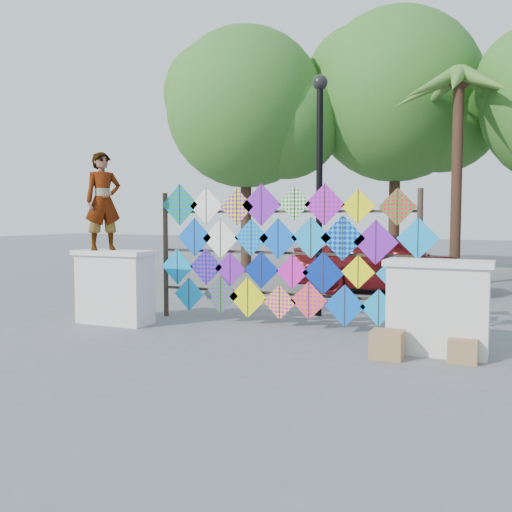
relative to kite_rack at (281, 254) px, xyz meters
The scene contains 12 objects.
ground 1.43m from the kite_rack, 93.87° to the right, with size 80.00×80.00×0.00m, color slate.
parapet_left 2.96m from the kite_rack, 161.36° to the right, with size 1.40×0.65×1.28m.
parapet_right 2.87m from the kite_rack, 19.28° to the right, with size 1.40×0.65×1.28m.
kite_rack is the anchor object (origin of this frame).
tree_west 10.29m from the kite_rack, 118.19° to the left, with size 5.85×5.20×8.01m.
tree_mid 11.26m from the kite_rack, 89.68° to the left, with size 6.30×5.60×8.61m.
palm_tree 8.45m from the kite_rack, 73.53° to the left, with size 3.62×3.62×5.83m.
vendor_woman 3.24m from the kite_rack, 162.66° to the right, with size 0.62×0.41×1.70m, color #99999E.
sedan 5.17m from the kite_rack, 81.92° to the left, with size 1.81×4.49×1.53m, color #5F1014.
lamppost 1.95m from the kite_rack, 78.85° to the left, with size 0.28×0.28×4.46m.
cardboard_box_near 2.75m from the kite_rack, 34.89° to the right, with size 0.41×0.37×0.37m, color #926446.
cardboard_box_far 3.44m from the kite_rack, 22.76° to the right, with size 0.36×0.33×0.30m, color #926446.
Camera 1 is at (3.59, -8.18, 1.87)m, focal length 40.00 mm.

